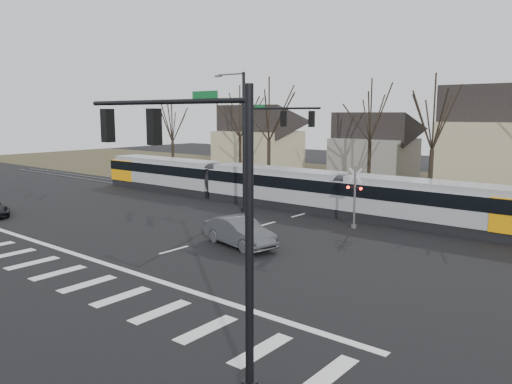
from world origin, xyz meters
The scene contains 15 objects.
ground centered at (0.00, 0.00, 0.00)m, with size 140.00×140.00×0.00m, color black.
grass_verge centered at (0.00, 32.00, 0.01)m, with size 140.00×28.00×0.01m, color #38331E.
crosswalk centered at (0.00, -4.00, 0.01)m, with size 27.00×2.60×0.01m.
stop_line centered at (0.00, -1.80, 0.01)m, with size 28.00×0.35×0.01m, color silver.
lane_dashes centered at (0.00, 16.00, 0.01)m, with size 0.18×30.00×0.01m.
rail_pair centered at (0.00, 15.80, 0.03)m, with size 90.00×1.52×0.06m.
tram centered at (-3.79, 16.00, 1.63)m, with size 39.47×2.93×2.99m.
sedan centered at (2.18, 4.88, 0.80)m, with size 5.08×2.71×1.59m, color #424448.
signal_pole_near_right centered at (10.11, -6.00, 5.17)m, with size 6.72×0.44×8.00m.
signal_pole_far centered at (-2.41, 12.50, 5.70)m, with size 9.28×0.44×10.20m.
rail_crossing_signal centered at (5.00, 12.79, 1.89)m, with size 1.08×0.36×4.00m.
tree_row centered at (2.00, 26.00, 5.00)m, with size 59.20×7.20×10.00m.
house_a centered at (-20.00, 34.00, 4.46)m, with size 9.72×8.64×8.60m.
house_b centered at (-5.00, 36.00, 3.97)m, with size 8.64×7.56×7.65m.
house_c centered at (9.00, 33.00, 5.23)m, with size 10.80×8.64×10.10m.
Camera 1 is at (19.85, -15.38, 7.30)m, focal length 35.00 mm.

